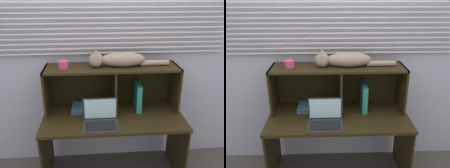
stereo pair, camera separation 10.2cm
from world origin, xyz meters
The scene contains 8 objects.
back_panel_with_blinds centered at (0.00, 0.55, 1.26)m, with size 4.40×0.08×2.50m.
desk centered at (0.00, 0.17, 0.60)m, with size 1.42×0.67×0.74m.
hutch_shelf_unit centered at (0.00, 0.36, 1.07)m, with size 1.36×0.35×0.48m.
cat centered at (0.07, 0.32, 1.29)m, with size 0.81×0.17×0.18m.
laptop centered at (-0.13, 0.02, 0.79)m, with size 0.34×0.25×0.24m.
binder_upright centered at (0.27, 0.32, 0.89)m, with size 0.05×0.27×0.29m, color #26806D.
book_stack centered at (-0.34, 0.33, 0.77)m, with size 0.18×0.22×0.05m.
small_basket centered at (-0.48, 0.32, 1.26)m, with size 0.10×0.10×0.07m, color #D04078.
Camera 2 is at (-0.09, -2.01, 1.96)m, focal length 38.86 mm.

